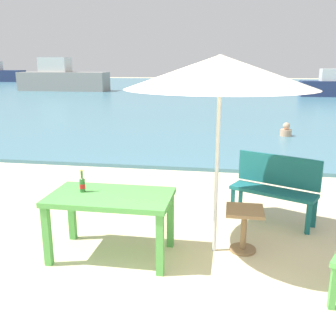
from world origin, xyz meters
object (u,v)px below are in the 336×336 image
boat_barge (62,79)px  picnic_table_green (111,204)px  beer_bottle_amber (82,184)px  patio_umbrella (220,72)px  side_table_wood (244,224)px  swimmer_person (286,131)px  bench_teal_center (275,184)px

boat_barge → picnic_table_green: bearing=-64.5°
beer_bottle_amber → boat_barge: 28.30m
patio_umbrella → side_table_wood: size_ratio=4.26×
picnic_table_green → boat_barge: size_ratio=0.20×
beer_bottle_amber → side_table_wood: bearing=9.9°
beer_bottle_amber → side_table_wood: 1.97m
side_table_wood → picnic_table_green: bearing=-166.4°
side_table_wood → swimmer_person: (1.42, 7.57, -0.11)m
picnic_table_green → swimmer_person: size_ratio=3.41×
boat_barge → patio_umbrella: bearing=-62.1°
beer_bottle_amber → bench_teal_center: beer_bottle_amber is taller
patio_umbrella → boat_barge: 28.76m
beer_bottle_amber → bench_teal_center: size_ratio=0.21×
picnic_table_green → swimmer_person: bearing=69.6°
patio_umbrella → boat_barge: (-13.46, 25.40, -1.10)m
patio_umbrella → boat_barge: size_ratio=0.32×
swimmer_person → boat_barge: 23.41m
bench_teal_center → side_table_wood: bearing=-113.3°
picnic_table_green → beer_bottle_amber: 0.41m
patio_umbrella → bench_teal_center: (0.80, 1.11, -1.58)m
picnic_table_green → beer_bottle_amber: beer_bottle_amber is taller
picnic_table_green → bench_teal_center: bench_teal_center is taller
picnic_table_green → patio_umbrella: (1.19, 0.31, 1.47)m
patio_umbrella → bench_teal_center: size_ratio=1.86×
beer_bottle_amber → swimmer_person: 8.59m
patio_umbrella → swimmer_person: 8.06m
picnic_table_green → boat_barge: boat_barge is taller
swimmer_person → boat_barge: boat_barge is taller
bench_teal_center → picnic_table_green: bearing=-144.4°
side_table_wood → bench_teal_center: bench_teal_center is taller
picnic_table_green → beer_bottle_amber: size_ratio=5.28×
picnic_table_green → beer_bottle_amber: (-0.35, 0.04, 0.20)m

